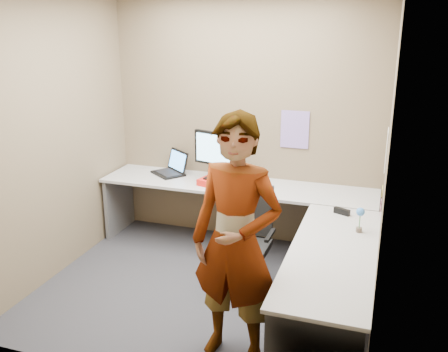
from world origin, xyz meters
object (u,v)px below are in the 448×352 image
(desk, at_px, (262,222))
(monitor, at_px, (216,152))
(office_chair, at_px, (247,248))
(person, at_px, (236,242))

(desk, distance_m, monitor, 0.95)
(desk, relative_size, office_chair, 3.12)
(desk, bearing_deg, person, -84.65)
(desk, xyz_separation_m, monitor, (-0.63, 0.51, 0.51))
(monitor, bearing_deg, desk, -23.41)
(desk, xyz_separation_m, person, (0.11, -1.19, 0.33))
(monitor, height_order, office_chair, monitor)
(office_chair, relative_size, person, 0.52)
(monitor, xyz_separation_m, office_chair, (0.55, -0.70, -0.70))
(desk, distance_m, office_chair, 0.29)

